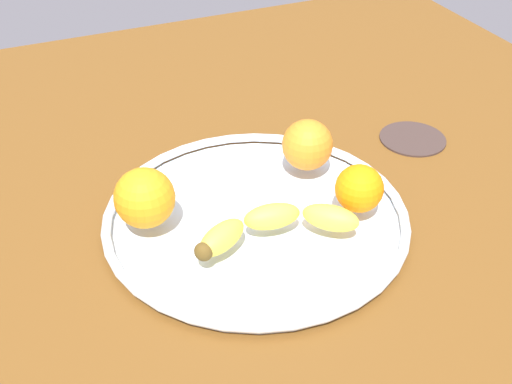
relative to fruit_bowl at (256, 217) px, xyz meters
The scene contains 7 objects.
ground_plane 2.92cm from the fruit_bowl, ahead, with size 136.36×136.36×4.00cm, color brown.
fruit_bowl is the anchor object (origin of this frame).
banana 5.58cm from the fruit_bowl, 89.25° to the left, with size 21.03×8.64×3.18cm.
orange_front_right 12.95cm from the fruit_bowl, 147.89° to the right, with size 6.91×6.91×6.91cm, color orange.
orange_center 14.18cm from the fruit_bowl, 14.29° to the right, with size 7.38×7.38×7.38cm, color orange.
orange_back_right 13.32cm from the fruit_bowl, 159.70° to the left, with size 6.05×6.05×6.05cm, color orange.
ambient_coaster 30.98cm from the fruit_bowl, 163.41° to the right, with size 9.97×9.97×0.60cm, color #3C2C28.
Camera 1 is at (25.19, 58.14, 51.49)cm, focal length 45.24 mm.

